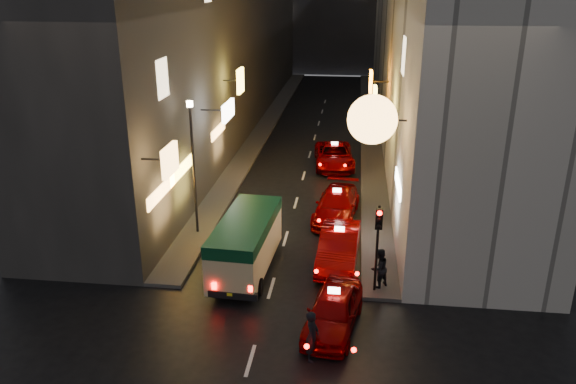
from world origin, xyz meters
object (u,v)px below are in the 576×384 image
at_px(taxi_near, 333,307).
at_px(traffic_light, 378,231).
at_px(lamp_post, 193,159).
at_px(minibus, 246,239).
at_px(pedestrian_crossing, 312,333).

relative_size(taxi_near, traffic_light, 1.53).
height_order(traffic_light, lamp_post, lamp_post).
height_order(minibus, pedestrian_crossing, minibus).
relative_size(minibus, traffic_light, 1.59).
bearing_deg(lamp_post, pedestrian_crossing, -54.75).
distance_m(pedestrian_crossing, lamp_post, 10.97).
xyz_separation_m(minibus, traffic_light, (5.20, -1.24, 1.20)).
bearing_deg(taxi_near, traffic_light, 57.85).
bearing_deg(traffic_light, minibus, 166.60).
xyz_separation_m(taxi_near, pedestrian_crossing, (-0.59, -1.79, 0.17)).
height_order(minibus, taxi_near, minibus).
xyz_separation_m(minibus, taxi_near, (3.72, -3.59, -0.68)).
bearing_deg(traffic_light, taxi_near, -122.15).
relative_size(minibus, lamp_post, 0.90).
height_order(taxi_near, traffic_light, traffic_light).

